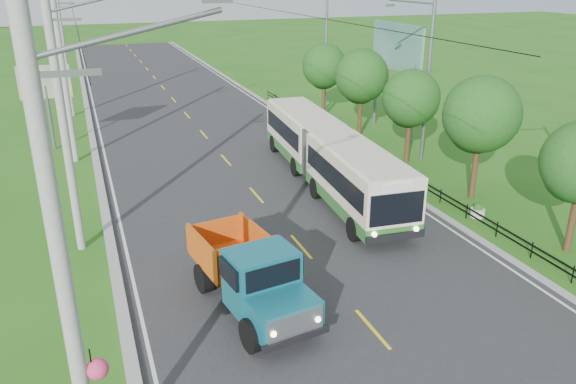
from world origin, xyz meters
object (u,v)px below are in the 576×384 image
tree_fourth (410,101)px  tree_fifth (361,79)px  planter_mid (388,160)px  streetlight_mid (426,77)px  planter_far (331,126)px  pole_far (64,48)px  streetlight_far (324,48)px  tree_back (324,68)px  pole_nearest (68,287)px  pole_near (65,125)px  billboard_right (397,54)px  billboard_left (45,87)px  bus (328,153)px  pole_mid (64,74)px  dump_truck (251,271)px  tree_third (480,118)px  planter_near (478,211)px

tree_fourth → tree_fifth: bearing=90.0°
tree_fourth → planter_mid: 3.53m
streetlight_mid → planter_far: size_ratio=13.54×
pole_far → planter_mid: bearing=-48.4°
pole_far → streetlight_far: (18.90, -5.00, -0.19)m
tree_back → tree_fifth: bearing=-90.0°
pole_nearest → pole_near: (-0.02, 12.00, 0.16)m
pole_nearest → tree_fifth: size_ratio=1.72×
tree_back → planter_far: (-1.26, -4.14, -3.37)m
pole_near → tree_fifth: pole_near is taller
pole_near → billboard_right: size_ratio=1.37×
billboard_left → bus: size_ratio=0.33×
tree_fifth → streetlight_far: streetlight_far is taller
pole_mid → bus: (12.12, -9.01, -3.30)m
pole_nearest → tree_fourth: size_ratio=1.85×
pole_mid → tree_fourth: bearing=-20.7°
bus → billboard_right: bearing=47.9°
pole_nearest → dump_truck: bearing=47.1°
tree_fifth → streetlight_mid: size_ratio=0.64×
pole_far → streetlight_far: pole_far is taller
planter_far → dump_truck: size_ratio=0.11×
pole_mid → pole_nearest: bearing=-89.9°
pole_mid → tree_third: size_ratio=1.67×
pole_far → tree_fourth: bearing=-46.1°
dump_truck → tree_back: bearing=52.3°
planter_far → planter_near: bearing=-90.0°
pole_mid → streetlight_mid: bearing=-20.3°
pole_near → pole_mid: same height
streetlight_far → billboard_right: (1.66, -8.00, 0.44)m
streetlight_mid → streetlight_far: bearing=90.0°
pole_nearest → billboard_right: bearing=48.2°
tree_back → planter_mid: 12.66m
tree_back → streetlight_mid: size_ratio=0.61×
pole_far → planter_mid: pole_far is taller
pole_nearest → planter_near: bearing=28.1°
tree_back → planter_far: tree_back is taller
tree_third → streetlight_mid: size_ratio=0.66×
tree_third → bus: tree_third is taller
pole_mid → bus: bearing=-36.6°
tree_third → bus: size_ratio=0.38×
tree_fourth → bus: tree_fourth is taller
pole_near → billboard_left: size_ratio=1.92×
pole_far → tree_fourth: pole_far is taller
planter_far → billboard_right: bearing=-28.4°
pole_nearest → planter_mid: size_ratio=14.93×
pole_nearest → streetlight_far: 36.30m
bus → planter_near: bearing=-47.2°
planter_near → planter_mid: size_ratio=1.00×
tree_fifth → tree_fourth: bearing=-90.0°
planter_far → billboard_left: 18.56m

